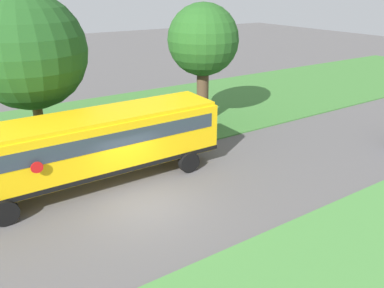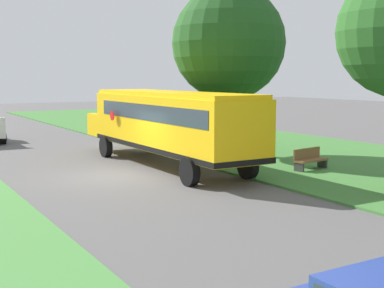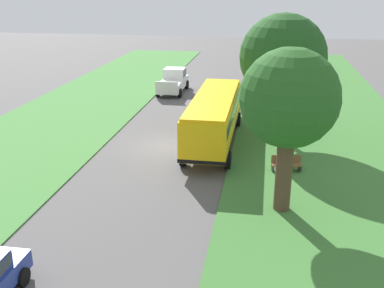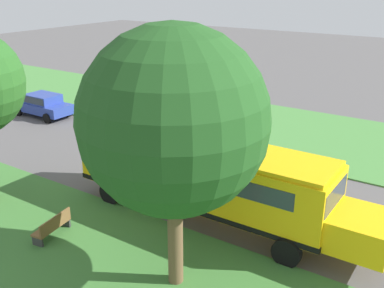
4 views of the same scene
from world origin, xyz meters
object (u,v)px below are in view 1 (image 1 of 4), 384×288
at_px(oak_tree_beside_bus, 27,53).
at_px(oak_tree_roadside_mid, 201,40).
at_px(park_bench, 136,128).
at_px(school_bus, 94,143).

xyz_separation_m(oak_tree_beside_bus, oak_tree_roadside_mid, (-0.07, 9.60, -0.09)).
xyz_separation_m(oak_tree_roadside_mid, park_bench, (-0.31, -4.32, -4.71)).
distance_m(oak_tree_beside_bus, oak_tree_roadside_mid, 9.60).
distance_m(oak_tree_roadside_mid, park_bench, 6.40).
xyz_separation_m(oak_tree_beside_bus, park_bench, (-0.38, 5.27, -4.80)).
bearing_deg(park_bench, school_bus, -41.39).
bearing_deg(school_bus, oak_tree_beside_bus, -160.69).
bearing_deg(school_bus, park_bench, 138.61).
bearing_deg(oak_tree_beside_bus, park_bench, 94.16).
height_order(school_bus, park_bench, school_bus).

